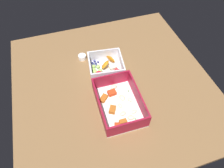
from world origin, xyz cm
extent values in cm
cube|color=brown|center=(0.00, 0.00, 1.00)|extent=(80.00, 80.00, 2.00)
cube|color=white|center=(-11.73, 1.44, 2.30)|extent=(22.08, 15.84, 0.60)
cube|color=maroon|center=(-22.32, 1.65, 5.65)|extent=(0.91, 15.42, 6.10)
cube|color=maroon|center=(-1.15, 1.23, 5.65)|extent=(0.91, 15.42, 6.10)
cube|color=maroon|center=(-11.59, 8.84, 5.65)|extent=(20.58, 1.01, 6.10)
cube|color=maroon|center=(-11.88, -5.96, 5.65)|extent=(20.58, 1.01, 6.10)
ellipsoid|color=beige|center=(-18.23, -0.89, 3.52)|extent=(2.44, 3.00, 1.31)
ellipsoid|color=beige|center=(-10.95, -3.34, 3.33)|extent=(2.46, 2.55, 1.05)
ellipsoid|color=beige|center=(-20.47, -2.52, 3.38)|extent=(2.66, 2.31, 1.11)
ellipsoid|color=beige|center=(-16.27, -2.85, 3.37)|extent=(1.83, 2.38, 1.09)
ellipsoid|color=beige|center=(-3.39, 0.78, 3.63)|extent=(3.23, 3.57, 1.47)
ellipsoid|color=beige|center=(-9.27, -0.75, 3.61)|extent=(3.31, 2.68, 1.45)
ellipsoid|color=beige|center=(-12.28, 1.09, 3.35)|extent=(2.34, 1.79, 1.07)
ellipsoid|color=beige|center=(-15.87, 1.31, 3.42)|extent=(2.21, 2.70, 1.17)
cube|color=#AD5B1E|center=(-7.14, 6.04, 3.13)|extent=(4.06, 4.08, 1.06)
cube|color=#AD5B1E|center=(-13.05, 4.39, 3.33)|extent=(3.85, 3.50, 1.45)
cube|color=red|center=(-5.76, 2.28, 3.36)|extent=(2.70, 3.36, 1.53)
cube|color=#AD5B1E|center=(-18.96, 2.35, 3.43)|extent=(1.63, 2.68, 1.66)
cube|color=red|center=(-20.10, 4.92, 3.48)|extent=(2.90, 2.62, 1.75)
cube|color=#387A33|center=(-6.55, -4.31, 2.70)|extent=(0.60, 0.40, 0.20)
cube|color=#387A33|center=(-15.53, -3.67, 2.70)|extent=(0.60, 0.40, 0.20)
cube|color=#387A33|center=(-18.86, -2.36, 2.70)|extent=(0.60, 0.40, 0.20)
cube|color=#387A33|center=(-19.74, -0.46, 2.70)|extent=(0.60, 0.40, 0.20)
cube|color=white|center=(7.46, 0.73, 2.30)|extent=(14.87, 15.62, 0.60)
cube|color=white|center=(1.20, 1.52, 5.28)|extent=(2.35, 14.05, 5.35)
cube|color=white|center=(13.72, -0.05, 5.28)|extent=(2.35, 14.05, 5.35)
cube|color=white|center=(8.30, 7.42, 5.28)|extent=(12.00, 2.10, 5.35)
cube|color=white|center=(6.61, -5.95, 5.28)|extent=(12.00, 2.10, 5.35)
ellipsoid|color=orange|center=(10.38, -2.31, 5.00)|extent=(5.26, 4.83, 4.60)
ellipsoid|color=orange|center=(8.08, 0.91, 4.85)|extent=(5.75, 5.66, 4.29)
cube|color=#F4EACC|center=(4.32, 0.76, 3.34)|extent=(2.11, 2.66, 1.48)
cube|color=red|center=(4.03, -3.33, 3.35)|extent=(3.09, 3.11, 1.50)
cube|color=#F4EACC|center=(6.69, -2.09, 3.52)|extent=(2.61, 3.29, 1.84)
sphere|color=#9ECC60|center=(9.07, 3.81, 3.46)|extent=(1.73, 1.73, 1.73)
sphere|color=#9ECC60|center=(8.16, 5.92, 3.36)|extent=(1.52, 1.52, 1.52)
sphere|color=#9ECC60|center=(6.26, 3.73, 3.56)|extent=(1.92, 1.92, 1.92)
sphere|color=#9ECC60|center=(6.49, 5.89, 3.59)|extent=(1.98, 1.98, 1.98)
sphere|color=#9ECC60|center=(9.80, 5.57, 3.42)|extent=(1.63, 1.63, 1.63)
cone|color=red|center=(4.38, 4.68, 3.64)|extent=(2.61, 2.61, 2.09)
sphere|color=navy|center=(12.05, 2.98, 3.10)|extent=(1.01, 1.01, 1.01)
sphere|color=navy|center=(11.42, 5.33, 3.11)|extent=(1.02, 1.02, 1.02)
sphere|color=navy|center=(10.33, 4.06, 3.09)|extent=(0.99, 0.99, 0.99)
sphere|color=navy|center=(12.59, 5.61, 3.07)|extent=(0.94, 0.94, 0.94)
sphere|color=navy|center=(11.62, 4.23, 3.11)|extent=(1.02, 1.02, 1.02)
sphere|color=navy|center=(13.06, 4.35, 3.18)|extent=(1.16, 1.16, 1.16)
cylinder|color=white|center=(17.36, 8.99, 3.01)|extent=(3.46, 3.46, 2.03)
camera|label=1|loc=(-49.52, 16.19, 68.27)|focal=32.69mm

